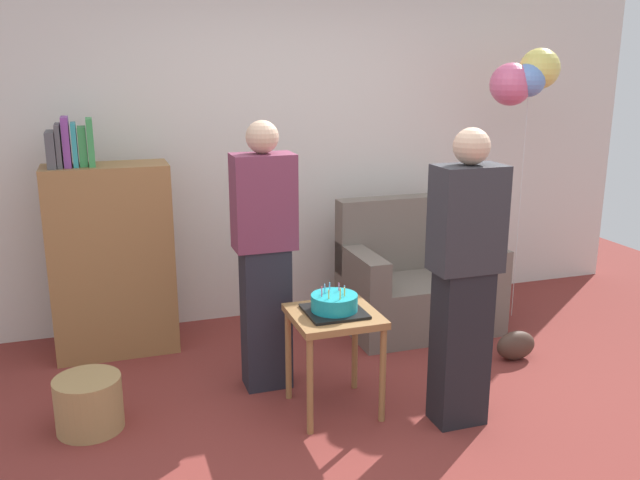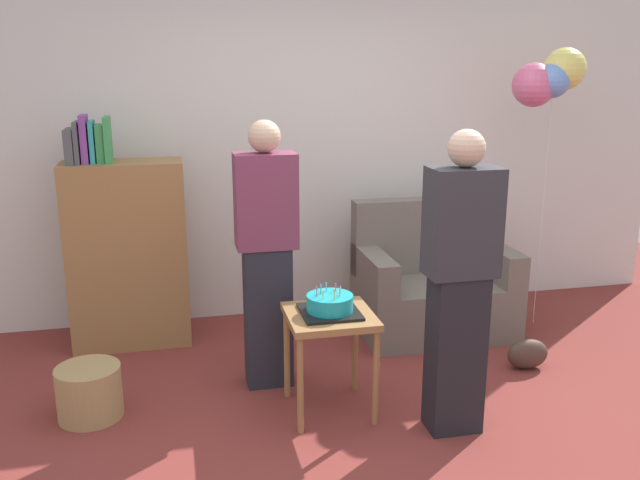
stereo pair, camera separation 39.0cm
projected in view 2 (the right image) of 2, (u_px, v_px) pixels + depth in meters
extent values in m
plane|color=maroon|center=(385.00, 438.00, 3.61)|extent=(8.00, 8.00, 0.00)
cube|color=silver|center=(307.00, 142.00, 5.20)|extent=(6.00, 0.10, 2.70)
cube|color=#6B6056|center=(434.00, 307.00, 4.98)|extent=(1.10, 0.70, 0.40)
cube|color=#6B6056|center=(424.00, 235.00, 5.11)|extent=(1.10, 0.16, 0.56)
cube|color=#6B6056|center=(374.00, 269.00, 4.80)|extent=(0.16, 0.70, 0.24)
cube|color=#6B6056|center=(496.00, 261.00, 5.00)|extent=(0.16, 0.70, 0.24)
cube|color=olive|center=(128.00, 255.00, 4.68)|extent=(0.80, 0.36, 1.30)
cube|color=#4C4C51|center=(70.00, 146.00, 4.42)|extent=(0.05, 0.26, 0.23)
cube|color=#4C4C51|center=(78.00, 142.00, 4.43)|extent=(0.03, 0.24, 0.27)
cube|color=#7F3D93|center=(85.00, 139.00, 4.43)|extent=(0.04, 0.20, 0.31)
cube|color=teal|center=(93.00, 142.00, 4.45)|extent=(0.03, 0.19, 0.27)
cube|color=#38934C|center=(100.00, 143.00, 4.46)|extent=(0.05, 0.16, 0.25)
cube|color=#38934C|center=(108.00, 139.00, 4.46)|extent=(0.04, 0.21, 0.30)
cube|color=olive|center=(330.00, 316.00, 3.77)|extent=(0.48, 0.48, 0.04)
cylinder|color=olive|center=(300.00, 386.00, 3.60)|extent=(0.04, 0.04, 0.55)
cylinder|color=olive|center=(376.00, 378.00, 3.69)|extent=(0.04, 0.04, 0.55)
cylinder|color=olive|center=(287.00, 354.00, 3.99)|extent=(0.04, 0.04, 0.55)
cylinder|color=olive|center=(355.00, 347.00, 4.08)|extent=(0.04, 0.04, 0.55)
cube|color=black|center=(330.00, 312.00, 3.76)|extent=(0.32, 0.32, 0.02)
cylinder|color=teal|center=(330.00, 303.00, 3.74)|extent=(0.26, 0.26, 0.09)
cylinder|color=#66B2E5|center=(340.00, 290.00, 3.74)|extent=(0.01, 0.01, 0.05)
cylinder|color=#EA668C|center=(336.00, 287.00, 3.79)|extent=(0.01, 0.01, 0.05)
cylinder|color=#66B2E5|center=(326.00, 287.00, 3.78)|extent=(0.01, 0.01, 0.05)
cylinder|color=#66B2E5|center=(321.00, 289.00, 3.76)|extent=(0.01, 0.01, 0.05)
cylinder|color=#EA668C|center=(317.00, 292.00, 3.70)|extent=(0.01, 0.01, 0.06)
cylinder|color=#F2CC4C|center=(323.00, 295.00, 3.67)|extent=(0.01, 0.01, 0.05)
cylinder|color=#F2CC4C|center=(334.00, 294.00, 3.65)|extent=(0.01, 0.01, 0.06)
cylinder|color=#F2CC4C|center=(340.00, 293.00, 3.70)|extent=(0.01, 0.01, 0.05)
cube|color=#23232D|center=(268.00, 316.00, 4.14)|extent=(0.28, 0.20, 0.88)
cube|color=#75334C|center=(266.00, 201.00, 3.95)|extent=(0.36, 0.22, 0.56)
sphere|color=#D1A889|center=(264.00, 136.00, 3.86)|extent=(0.19, 0.19, 0.19)
cube|color=black|center=(455.00, 353.00, 3.61)|extent=(0.28, 0.20, 0.88)
cube|color=#2D2D33|center=(463.00, 222.00, 3.43)|extent=(0.36, 0.22, 0.56)
sphere|color=#D1A889|center=(467.00, 148.00, 3.33)|extent=(0.19, 0.19, 0.19)
cylinder|color=#A88451|center=(89.00, 392.00, 3.80)|extent=(0.36, 0.36, 0.30)
ellipsoid|color=#473328|center=(528.00, 354.00, 4.41)|extent=(0.28, 0.14, 0.20)
cylinder|color=silver|center=(543.00, 206.00, 4.96)|extent=(0.00, 0.00, 1.84)
sphere|color=#D65B84|center=(534.00, 85.00, 4.75)|extent=(0.31, 0.31, 0.31)
sphere|color=#668ED6|center=(553.00, 81.00, 4.71)|extent=(0.24, 0.24, 0.24)
sphere|color=#E5D666|center=(565.00, 69.00, 4.74)|extent=(0.29, 0.29, 0.29)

